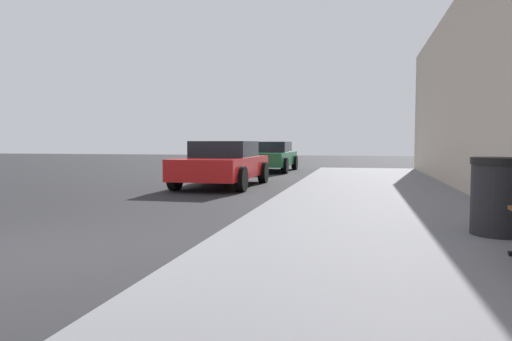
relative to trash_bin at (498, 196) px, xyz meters
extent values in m
cube|color=slate|center=(-1.24, -1.86, -0.53)|extent=(4.00, 32.00, 0.15)
cylinder|color=black|center=(0.00, 0.00, -0.04)|extent=(0.60, 0.60, 0.83)
cylinder|color=black|center=(0.00, 0.00, 0.41)|extent=(0.62, 0.62, 0.08)
cube|color=red|center=(-5.35, 6.48, -0.06)|extent=(1.76, 4.14, 0.55)
cube|color=black|center=(-5.35, 6.68, 0.44)|extent=(1.55, 1.86, 0.45)
cylinder|color=black|center=(-4.47, 5.15, -0.29)|extent=(0.22, 0.64, 0.64)
cylinder|color=black|center=(-6.23, 5.15, -0.29)|extent=(0.22, 0.64, 0.64)
cylinder|color=black|center=(-4.47, 7.80, -0.29)|extent=(0.22, 0.64, 0.64)
cylinder|color=black|center=(-6.23, 7.80, -0.29)|extent=(0.22, 0.64, 0.64)
cube|color=#196638|center=(-5.39, 13.42, -0.06)|extent=(1.79, 4.32, 0.55)
cube|color=black|center=(-5.39, 13.63, 0.44)|extent=(1.58, 1.94, 0.45)
cylinder|color=black|center=(-4.49, 12.04, -0.29)|extent=(0.22, 0.64, 0.64)
cylinder|color=black|center=(-6.28, 12.04, -0.29)|extent=(0.22, 0.64, 0.64)
cylinder|color=black|center=(-4.49, 14.80, -0.29)|extent=(0.22, 0.64, 0.64)
cylinder|color=black|center=(-6.28, 14.80, -0.29)|extent=(0.22, 0.64, 0.64)
camera|label=1|loc=(-1.57, -5.78, 0.62)|focal=32.00mm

